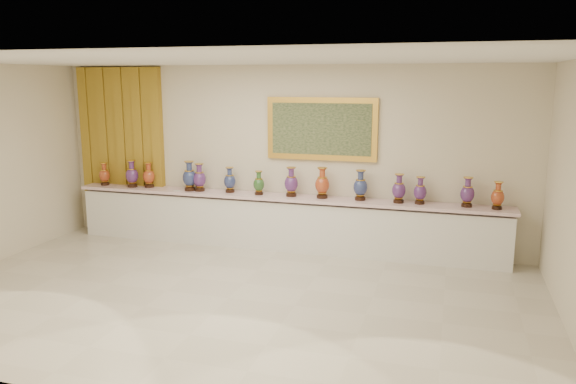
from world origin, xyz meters
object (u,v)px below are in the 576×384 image
(vase_2, at_px, (149,176))
(vase_0, at_px, (105,175))
(counter, at_px, (281,223))
(vase_1, at_px, (132,175))

(vase_2, bearing_deg, vase_0, -177.16)
(vase_2, bearing_deg, counter, -0.49)
(counter, height_order, vase_0, vase_0)
(counter, relative_size, vase_2, 16.39)
(counter, height_order, vase_1, vase_1)
(vase_1, bearing_deg, vase_2, 12.06)
(vase_0, distance_m, vase_1, 0.58)
(vase_1, xyz_separation_m, vase_2, (0.30, 0.06, -0.01))
(vase_1, relative_size, vase_2, 1.07)
(vase_1, distance_m, vase_2, 0.30)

